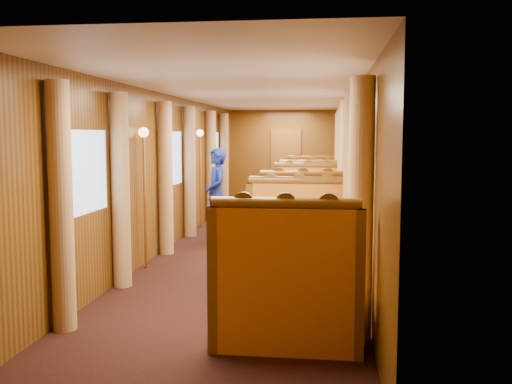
% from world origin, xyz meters
% --- Properties ---
extents(floor, '(3.00, 12.00, 0.01)m').
position_xyz_m(floor, '(0.00, 0.00, 0.00)').
color(floor, black).
rests_on(floor, ground).
extents(ceiling, '(3.00, 12.00, 0.01)m').
position_xyz_m(ceiling, '(0.00, 0.00, 2.50)').
color(ceiling, silver).
rests_on(ceiling, wall_left).
extents(wall_far, '(3.00, 0.01, 2.50)m').
position_xyz_m(wall_far, '(0.00, 6.00, 1.25)').
color(wall_far, brown).
rests_on(wall_far, floor).
extents(wall_near, '(3.00, 0.01, 2.50)m').
position_xyz_m(wall_near, '(0.00, -6.00, 1.25)').
color(wall_near, brown).
rests_on(wall_near, floor).
extents(wall_left, '(0.01, 12.00, 2.50)m').
position_xyz_m(wall_left, '(-1.50, 0.00, 1.25)').
color(wall_left, brown).
rests_on(wall_left, floor).
extents(wall_right, '(0.01, 12.00, 2.50)m').
position_xyz_m(wall_right, '(1.50, 0.00, 1.25)').
color(wall_right, brown).
rests_on(wall_right, floor).
extents(doorway_far, '(0.80, 0.04, 2.00)m').
position_xyz_m(doorway_far, '(0.00, 5.97, 1.00)').
color(doorway_far, brown).
rests_on(doorway_far, floor).
extents(table_near, '(1.05, 0.72, 0.75)m').
position_xyz_m(table_near, '(0.75, -3.50, 0.38)').
color(table_near, white).
rests_on(table_near, floor).
extents(banquette_near_fwd, '(1.30, 0.55, 1.34)m').
position_xyz_m(banquette_near_fwd, '(0.75, -4.51, 0.42)').
color(banquette_near_fwd, '#BA5014').
rests_on(banquette_near_fwd, floor).
extents(banquette_near_aft, '(1.30, 0.55, 1.34)m').
position_xyz_m(banquette_near_aft, '(0.75, -2.49, 0.42)').
color(banquette_near_aft, '#BA5014').
rests_on(banquette_near_aft, floor).
extents(table_mid, '(1.05, 0.72, 0.75)m').
position_xyz_m(table_mid, '(0.75, 0.00, 0.38)').
color(table_mid, white).
rests_on(table_mid, floor).
extents(banquette_mid_fwd, '(1.30, 0.55, 1.34)m').
position_xyz_m(banquette_mid_fwd, '(0.75, -1.01, 0.42)').
color(banquette_mid_fwd, '#BA5014').
rests_on(banquette_mid_fwd, floor).
extents(banquette_mid_aft, '(1.30, 0.55, 1.34)m').
position_xyz_m(banquette_mid_aft, '(0.75, 1.01, 0.42)').
color(banquette_mid_aft, '#BA5014').
rests_on(banquette_mid_aft, floor).
extents(table_far, '(1.05, 0.72, 0.75)m').
position_xyz_m(table_far, '(0.75, 3.50, 0.38)').
color(table_far, white).
rests_on(table_far, floor).
extents(banquette_far_fwd, '(1.30, 0.55, 1.34)m').
position_xyz_m(banquette_far_fwd, '(0.75, 2.49, 0.42)').
color(banquette_far_fwd, '#BA5014').
rests_on(banquette_far_fwd, floor).
extents(banquette_far_aft, '(1.30, 0.55, 1.34)m').
position_xyz_m(banquette_far_aft, '(0.75, 4.51, 0.42)').
color(banquette_far_aft, '#BA5014').
rests_on(banquette_far_aft, floor).
extents(tea_tray, '(0.35, 0.28, 0.01)m').
position_xyz_m(tea_tray, '(0.65, -3.54, 0.76)').
color(tea_tray, silver).
rests_on(tea_tray, table_near).
extents(teapot_left, '(0.18, 0.14, 0.13)m').
position_xyz_m(teapot_left, '(0.55, -3.60, 0.81)').
color(teapot_left, silver).
rests_on(teapot_left, tea_tray).
extents(teapot_right, '(0.17, 0.13, 0.13)m').
position_xyz_m(teapot_right, '(0.70, -3.58, 0.81)').
color(teapot_right, silver).
rests_on(teapot_right, tea_tray).
extents(teapot_back, '(0.20, 0.17, 0.13)m').
position_xyz_m(teapot_back, '(0.64, -3.41, 0.82)').
color(teapot_back, silver).
rests_on(teapot_back, tea_tray).
extents(fruit_plate, '(0.24, 0.24, 0.05)m').
position_xyz_m(fruit_plate, '(1.06, -3.65, 0.77)').
color(fruit_plate, white).
rests_on(fruit_plate, table_near).
extents(cup_inboard, '(0.08, 0.08, 0.26)m').
position_xyz_m(cup_inboard, '(0.34, -3.35, 0.86)').
color(cup_inboard, white).
rests_on(cup_inboard, table_near).
extents(cup_outboard, '(0.08, 0.08, 0.26)m').
position_xyz_m(cup_outboard, '(0.43, -3.28, 0.86)').
color(cup_outboard, white).
rests_on(cup_outboard, table_near).
extents(rose_vase_mid, '(0.06, 0.06, 0.36)m').
position_xyz_m(rose_vase_mid, '(0.71, -0.04, 0.93)').
color(rose_vase_mid, silver).
rests_on(rose_vase_mid, table_mid).
extents(rose_vase_far, '(0.06, 0.06, 0.36)m').
position_xyz_m(rose_vase_far, '(0.79, 3.53, 0.93)').
color(rose_vase_far, silver).
rests_on(rose_vase_far, table_far).
extents(window_left_near, '(0.01, 1.20, 0.90)m').
position_xyz_m(window_left_near, '(-1.49, -3.50, 1.45)').
color(window_left_near, '#8CADD8').
rests_on(window_left_near, wall_left).
extents(curtain_left_near_a, '(0.22, 0.22, 2.35)m').
position_xyz_m(curtain_left_near_a, '(-1.38, -4.28, 1.18)').
color(curtain_left_near_a, tan).
rests_on(curtain_left_near_a, floor).
extents(curtain_left_near_b, '(0.22, 0.22, 2.35)m').
position_xyz_m(curtain_left_near_b, '(-1.38, -2.72, 1.18)').
color(curtain_left_near_b, tan).
rests_on(curtain_left_near_b, floor).
extents(window_right_near, '(0.01, 1.20, 0.90)m').
position_xyz_m(window_right_near, '(1.49, -3.50, 1.45)').
color(window_right_near, '#8CADD8').
rests_on(window_right_near, wall_right).
extents(curtain_right_near_a, '(0.22, 0.22, 2.35)m').
position_xyz_m(curtain_right_near_a, '(1.38, -4.28, 1.18)').
color(curtain_right_near_a, tan).
rests_on(curtain_right_near_a, floor).
extents(curtain_right_near_b, '(0.22, 0.22, 2.35)m').
position_xyz_m(curtain_right_near_b, '(1.38, -2.72, 1.18)').
color(curtain_right_near_b, tan).
rests_on(curtain_right_near_b, floor).
extents(window_left_mid, '(0.01, 1.20, 0.90)m').
position_xyz_m(window_left_mid, '(-1.49, 0.00, 1.45)').
color(window_left_mid, '#8CADD8').
rests_on(window_left_mid, wall_left).
extents(curtain_left_mid_a, '(0.22, 0.22, 2.35)m').
position_xyz_m(curtain_left_mid_a, '(-1.38, -0.78, 1.18)').
color(curtain_left_mid_a, tan).
rests_on(curtain_left_mid_a, floor).
extents(curtain_left_mid_b, '(0.22, 0.22, 2.35)m').
position_xyz_m(curtain_left_mid_b, '(-1.38, 0.78, 1.18)').
color(curtain_left_mid_b, tan).
rests_on(curtain_left_mid_b, floor).
extents(window_right_mid, '(0.01, 1.20, 0.90)m').
position_xyz_m(window_right_mid, '(1.49, 0.00, 1.45)').
color(window_right_mid, '#8CADD8').
rests_on(window_right_mid, wall_right).
extents(curtain_right_mid_a, '(0.22, 0.22, 2.35)m').
position_xyz_m(curtain_right_mid_a, '(1.38, -0.78, 1.18)').
color(curtain_right_mid_a, tan).
rests_on(curtain_right_mid_a, floor).
extents(curtain_right_mid_b, '(0.22, 0.22, 2.35)m').
position_xyz_m(curtain_right_mid_b, '(1.38, 0.78, 1.18)').
color(curtain_right_mid_b, tan).
rests_on(curtain_right_mid_b, floor).
extents(window_left_far, '(0.01, 1.20, 0.90)m').
position_xyz_m(window_left_far, '(-1.49, 3.50, 1.45)').
color(window_left_far, '#8CADD8').
rests_on(window_left_far, wall_left).
extents(curtain_left_far_a, '(0.22, 0.22, 2.35)m').
position_xyz_m(curtain_left_far_a, '(-1.38, 2.72, 1.18)').
color(curtain_left_far_a, tan).
rests_on(curtain_left_far_a, floor).
extents(curtain_left_far_b, '(0.22, 0.22, 2.35)m').
position_xyz_m(curtain_left_far_b, '(-1.38, 4.28, 1.18)').
color(curtain_left_far_b, tan).
rests_on(curtain_left_far_b, floor).
extents(window_right_far, '(0.01, 1.20, 0.90)m').
position_xyz_m(window_right_far, '(1.49, 3.50, 1.45)').
color(window_right_far, '#8CADD8').
rests_on(window_right_far, wall_right).
extents(curtain_right_far_a, '(0.22, 0.22, 2.35)m').
position_xyz_m(curtain_right_far_a, '(1.38, 2.72, 1.18)').
color(curtain_right_far_a, tan).
rests_on(curtain_right_far_a, floor).
extents(curtain_right_far_b, '(0.22, 0.22, 2.35)m').
position_xyz_m(curtain_right_far_b, '(1.38, 4.28, 1.18)').
color(curtain_right_far_b, tan).
rests_on(curtain_right_far_b, floor).
extents(sconce_left_fore, '(0.14, 0.14, 1.95)m').
position_xyz_m(sconce_left_fore, '(-1.40, -1.75, 1.38)').
color(sconce_left_fore, '#BF8C3F').
rests_on(sconce_left_fore, floor).
extents(sconce_right_fore, '(0.14, 0.14, 1.95)m').
position_xyz_m(sconce_right_fore, '(1.40, -1.75, 1.38)').
color(sconce_right_fore, '#BF8C3F').
rests_on(sconce_right_fore, floor).
extents(sconce_left_aft, '(0.14, 0.14, 1.95)m').
position_xyz_m(sconce_left_aft, '(-1.40, 1.75, 1.38)').
color(sconce_left_aft, '#BF8C3F').
rests_on(sconce_left_aft, floor).
extents(sconce_right_aft, '(0.14, 0.14, 1.95)m').
position_xyz_m(sconce_right_aft, '(1.40, 1.75, 1.38)').
color(sconce_right_aft, '#BF8C3F').
rests_on(sconce_right_aft, floor).
extents(steward, '(0.59, 0.70, 1.62)m').
position_xyz_m(steward, '(-0.79, 0.30, 0.81)').
color(steward, navy).
rests_on(steward, floor).
extents(passenger, '(0.40, 0.44, 0.76)m').
position_xyz_m(passenger, '(0.75, 0.77, 0.74)').
color(passenger, beige).
rests_on(passenger, banquette_mid_aft).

